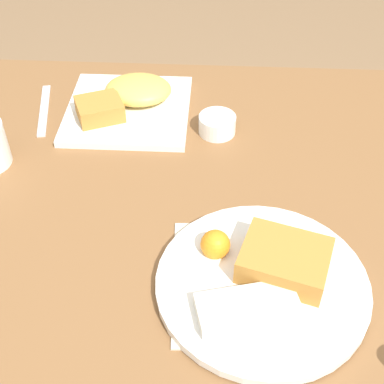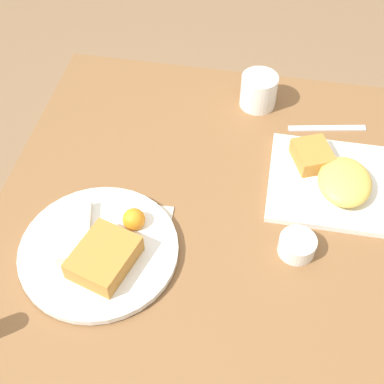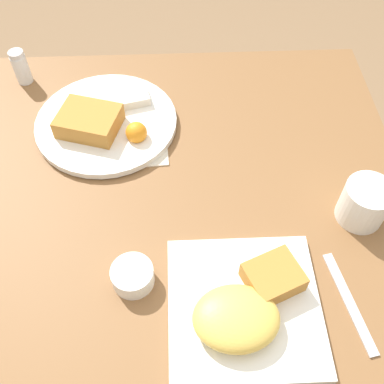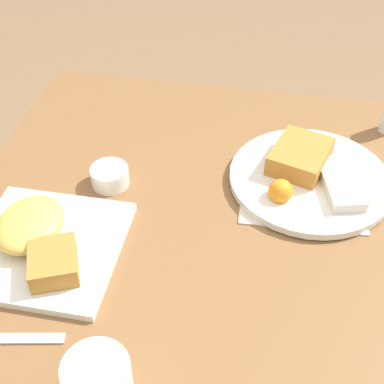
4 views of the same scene
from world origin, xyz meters
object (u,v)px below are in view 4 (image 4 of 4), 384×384
at_px(plate_square_near, 41,240).
at_px(plate_oval_far, 309,174).
at_px(sauce_ramekin, 110,176).
at_px(coffee_mug, 99,384).
at_px(butter_knife, 2,339).

bearing_deg(plate_square_near, plate_oval_far, 120.61).
distance_m(sauce_ramekin, coffee_mug, 0.42).
relative_size(plate_oval_far, butter_knife, 1.69).
relative_size(plate_square_near, coffee_mug, 2.84).
bearing_deg(plate_square_near, coffee_mug, 37.30).
distance_m(plate_oval_far, sauce_ramekin, 0.37).
xyz_separation_m(plate_square_near, plate_oval_far, (-0.25, 0.42, -0.00)).
bearing_deg(plate_oval_far, plate_square_near, -59.39).
bearing_deg(plate_square_near, sauce_ramekin, 160.96).
xyz_separation_m(plate_square_near, butter_knife, (0.17, 0.01, -0.02)).
height_order(plate_oval_far, butter_knife, plate_oval_far).
relative_size(plate_square_near, sauce_ramekin, 3.43).
height_order(butter_knife, coffee_mug, coffee_mug).
bearing_deg(sauce_ramekin, plate_square_near, -19.04).
bearing_deg(butter_knife, plate_oval_far, 34.51).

